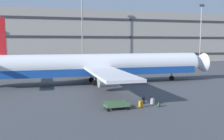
{
  "coord_description": "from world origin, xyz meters",
  "views": [
    {
      "loc": [
        -9.46,
        -38.52,
        6.91
      ],
      "look_at": [
        -1.24,
        -4.27,
        3.0
      ],
      "focal_mm": 38.16,
      "sensor_mm": 36.0,
      "label": 1
    }
  ],
  "objects_px": {
    "suitcase_upright": "(152,101)",
    "airliner": "(99,66)",
    "suitcase_teal": "(141,104)",
    "suitcase_small": "(143,100)",
    "baggage_cart": "(117,105)",
    "backpack_navy": "(159,105)"
  },
  "relations": [
    {
      "from": "backpack_navy",
      "to": "baggage_cart",
      "type": "bearing_deg",
      "value": 178.83
    },
    {
      "from": "suitcase_teal",
      "to": "backpack_navy",
      "type": "bearing_deg",
      "value": -3.85
    },
    {
      "from": "suitcase_teal",
      "to": "suitcase_small",
      "type": "relative_size",
      "value": 1.05
    },
    {
      "from": "airliner",
      "to": "suitcase_teal",
      "type": "height_order",
      "value": "airliner"
    },
    {
      "from": "suitcase_upright",
      "to": "baggage_cart",
      "type": "distance_m",
      "value": 4.54
    },
    {
      "from": "suitcase_teal",
      "to": "backpack_navy",
      "type": "relative_size",
      "value": 1.68
    },
    {
      "from": "suitcase_upright",
      "to": "airliner",
      "type": "bearing_deg",
      "value": 102.33
    },
    {
      "from": "airliner",
      "to": "suitcase_teal",
      "type": "bearing_deg",
      "value": -84.21
    },
    {
      "from": "suitcase_teal",
      "to": "suitcase_small",
      "type": "xyz_separation_m",
      "value": [
        0.91,
        1.63,
        -0.01
      ]
    },
    {
      "from": "airliner",
      "to": "backpack_navy",
      "type": "xyz_separation_m",
      "value": [
        3.68,
        -16.48,
        -2.84
      ]
    },
    {
      "from": "suitcase_small",
      "to": "airliner",
      "type": "bearing_deg",
      "value": 99.9
    },
    {
      "from": "suitcase_small",
      "to": "suitcase_upright",
      "type": "bearing_deg",
      "value": -41.75
    },
    {
      "from": "suitcase_teal",
      "to": "suitcase_upright",
      "type": "height_order",
      "value": "suitcase_teal"
    },
    {
      "from": "suitcase_teal",
      "to": "baggage_cart",
      "type": "distance_m",
      "value": 2.72
    },
    {
      "from": "suitcase_upright",
      "to": "baggage_cart",
      "type": "relative_size",
      "value": 0.27
    },
    {
      "from": "backpack_navy",
      "to": "suitcase_teal",
      "type": "bearing_deg",
      "value": 176.15
    },
    {
      "from": "suitcase_small",
      "to": "baggage_cart",
      "type": "height_order",
      "value": "suitcase_small"
    },
    {
      "from": "suitcase_upright",
      "to": "suitcase_small",
      "type": "height_order",
      "value": "suitcase_upright"
    },
    {
      "from": "suitcase_upright",
      "to": "backpack_navy",
      "type": "height_order",
      "value": "suitcase_upright"
    },
    {
      "from": "suitcase_small",
      "to": "backpack_navy",
      "type": "relative_size",
      "value": 1.6
    },
    {
      "from": "airliner",
      "to": "suitcase_upright",
      "type": "height_order",
      "value": "airliner"
    },
    {
      "from": "airliner",
      "to": "suitcase_teal",
      "type": "relative_size",
      "value": 44.78
    }
  ]
}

